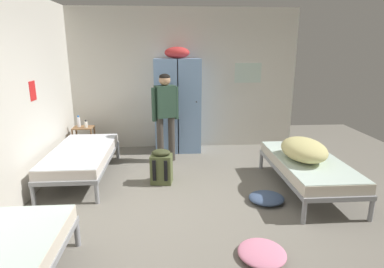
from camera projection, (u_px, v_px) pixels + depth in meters
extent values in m
plane|color=slate|center=(193.00, 209.00, 4.21)|extent=(8.98, 8.98, 0.00)
cube|color=beige|center=(183.00, 80.00, 6.57)|extent=(4.65, 0.06, 2.83)
cube|color=#B7CCBC|center=(248.00, 73.00, 6.59)|extent=(0.55, 0.01, 0.40)
cube|color=red|center=(33.00, 91.00, 4.62)|extent=(0.01, 0.20, 0.28)
cube|color=#7A9ECC|center=(166.00, 106.00, 6.38)|extent=(0.44, 0.52, 1.85)
cylinder|color=black|center=(172.00, 102.00, 6.09)|extent=(0.02, 0.03, 0.02)
cube|color=#7A9ECC|center=(189.00, 106.00, 6.41)|extent=(0.44, 0.52, 1.85)
cylinder|color=black|center=(196.00, 102.00, 6.12)|extent=(0.02, 0.03, 0.02)
ellipsoid|color=red|center=(177.00, 53.00, 6.12)|extent=(0.48, 0.36, 0.22)
cylinder|color=brown|center=(73.00, 144.00, 6.11)|extent=(0.03, 0.03, 0.55)
cylinder|color=brown|center=(92.00, 144.00, 6.13)|extent=(0.03, 0.03, 0.55)
cylinder|color=brown|center=(77.00, 140.00, 6.37)|extent=(0.03, 0.03, 0.55)
cylinder|color=brown|center=(95.00, 140.00, 6.39)|extent=(0.03, 0.03, 0.55)
cube|color=brown|center=(85.00, 146.00, 6.27)|extent=(0.38, 0.30, 0.02)
cube|color=brown|center=(83.00, 128.00, 6.18)|extent=(0.38, 0.30, 0.02)
cylinder|color=gray|center=(308.00, 159.00, 5.66)|extent=(0.06, 0.06, 0.28)
cylinder|color=gray|center=(261.00, 161.00, 5.60)|extent=(0.06, 0.06, 0.28)
cylinder|color=gray|center=(371.00, 211.00, 3.89)|extent=(0.06, 0.06, 0.28)
cylinder|color=gray|center=(304.00, 213.00, 3.83)|extent=(0.06, 0.06, 0.28)
cube|color=gray|center=(307.00, 170.00, 4.70)|extent=(0.90, 1.90, 0.06)
cube|color=beige|center=(308.00, 164.00, 4.68)|extent=(0.87, 1.84, 0.14)
cube|color=silver|center=(308.00, 159.00, 4.66)|extent=(0.86, 1.82, 0.01)
cylinder|color=gray|center=(33.00, 196.00, 4.28)|extent=(0.06, 0.06, 0.28)
cylinder|color=gray|center=(97.00, 194.00, 4.33)|extent=(0.06, 0.06, 0.28)
cylinder|color=gray|center=(73.00, 152.00, 6.05)|extent=(0.06, 0.06, 0.28)
cylinder|color=gray|center=(118.00, 151.00, 6.11)|extent=(0.06, 0.06, 0.28)
cube|color=gray|center=(82.00, 160.00, 5.15)|extent=(0.90, 1.90, 0.06)
cube|color=silver|center=(81.00, 154.00, 5.12)|extent=(0.87, 1.84, 0.14)
cube|color=silver|center=(81.00, 149.00, 5.10)|extent=(0.86, 1.82, 0.01)
cylinder|color=gray|center=(77.00, 234.00, 3.40)|extent=(0.06, 0.06, 0.28)
ellipsoid|color=#D1C67F|center=(304.00, 149.00, 4.59)|extent=(0.60, 0.88, 0.30)
cylinder|color=#3D3833|center=(172.00, 139.00, 5.94)|extent=(0.12, 0.12, 0.84)
cylinder|color=#3D3833|center=(160.00, 140.00, 5.84)|extent=(0.12, 0.12, 0.84)
cube|color=#284233|center=(165.00, 102.00, 5.71)|extent=(0.40, 0.32, 0.57)
cylinder|color=#284233|center=(176.00, 103.00, 5.81)|extent=(0.08, 0.08, 0.59)
cylinder|color=#284233|center=(154.00, 105.00, 5.62)|extent=(0.08, 0.08, 0.59)
sphere|color=tan|center=(165.00, 80.00, 5.61)|extent=(0.20, 0.20, 0.20)
ellipsoid|color=black|center=(165.00, 77.00, 5.59)|extent=(0.19, 0.19, 0.11)
cylinder|color=white|center=(79.00, 122.00, 6.16)|extent=(0.06, 0.06, 0.19)
cylinder|color=#2666B2|center=(78.00, 116.00, 6.13)|extent=(0.03, 0.03, 0.03)
cylinder|color=white|center=(86.00, 124.00, 6.13)|extent=(0.06, 0.06, 0.12)
cylinder|color=black|center=(86.00, 121.00, 6.11)|extent=(0.03, 0.03, 0.03)
cube|color=#566038|center=(162.00, 169.00, 4.97)|extent=(0.35, 0.29, 0.46)
ellipsoid|color=#383D23|center=(163.00, 170.00, 5.14)|extent=(0.25, 0.12, 0.20)
ellipsoid|color=#383D23|center=(161.00, 153.00, 4.90)|extent=(0.32, 0.26, 0.10)
cube|color=black|center=(166.00, 171.00, 4.83)|extent=(0.05, 0.03, 0.32)
cube|color=black|center=(154.00, 171.00, 4.84)|extent=(0.05, 0.03, 0.32)
ellipsoid|color=pink|center=(262.00, 253.00, 3.24)|extent=(0.49, 0.52, 0.09)
ellipsoid|color=#42567A|center=(266.00, 198.00, 4.39)|extent=(0.48, 0.45, 0.12)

